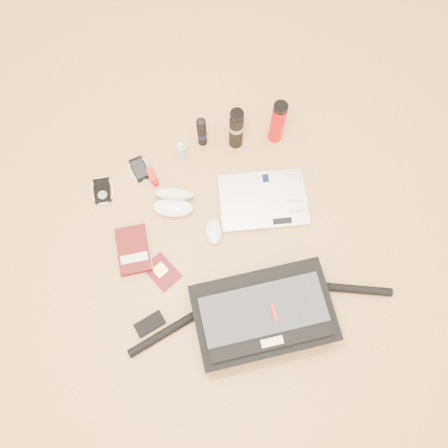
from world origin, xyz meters
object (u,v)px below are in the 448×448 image
object	(u,v)px
thermos_black	(236,129)
messenger_bag	(262,315)
thermos_red	(278,122)
laptop	(263,200)
book	(134,250)

from	to	relation	value
thermos_black	messenger_bag	bearing A→B (deg)	-103.24
thermos_black	thermos_red	distance (m)	0.17
messenger_bag	laptop	xyz separation A→B (m)	(0.18, 0.43, -0.05)
book	thermos_black	size ratio (longest dim) A/B	0.91
book	thermos_red	distance (m)	0.78
laptop	thermos_black	distance (m)	0.31
laptop	book	distance (m)	0.56
book	thermos_black	bearing A→B (deg)	38.62
book	thermos_red	bearing A→B (deg)	30.24
messenger_bag	laptop	bearing A→B (deg)	74.28
messenger_bag	laptop	size ratio (longest dim) A/B	2.50
thermos_red	laptop	bearing A→B (deg)	-120.93
messenger_bag	thermos_black	xyz separation A→B (m)	(0.17, 0.73, 0.05)
messenger_bag	book	bearing A→B (deg)	139.44
thermos_red	book	bearing A→B (deg)	-158.24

